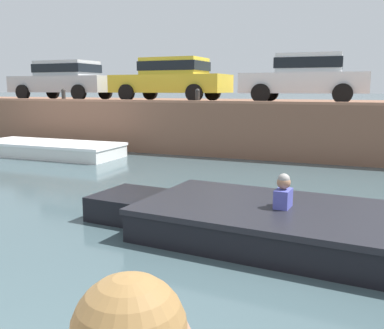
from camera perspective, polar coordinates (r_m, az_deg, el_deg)
The scene contains 10 objects.
ground_plane at distance 7.36m, azimuth 4.16°, elevation -6.69°, with size 400.00×400.00×0.00m, color #3D5156.
far_quay_wall at distance 15.69m, azimuth 14.28°, elevation 5.08°, with size 60.00×6.00×1.68m, color brown.
far_wall_coping at distance 12.80m, azimuth 12.60°, elevation 8.03°, with size 60.00×0.24×0.08m, color #9F6C52.
boat_moored_west_white at distance 14.53m, azimuth -19.17°, elevation 2.00°, with size 5.67×1.79×0.44m.
motorboat_passing at distance 6.10m, azimuth 17.15°, elevation -8.31°, with size 6.97×2.61×0.97m.
car_leftmost_silver at distance 18.53m, azimuth -16.52°, elevation 10.92°, with size 4.40×2.00×1.54m.
car_left_inner_yellow at distance 16.00m, azimuth -2.71°, elevation 11.52°, with size 4.34×2.02×1.54m.
car_centre_white at distance 14.65m, azimuth 14.92°, elevation 11.33°, with size 4.05×2.16×1.54m.
mooring_bollard_west at distance 16.35m, azimuth -16.76°, elevation 8.94°, with size 0.15×0.15×0.45m.
mooring_bollard_mid at distance 13.69m, azimuth 0.74°, elevation 9.23°, with size 0.15×0.15×0.45m.
Camera 1 is at (2.17, -0.92, 2.12)m, focal length 40.00 mm.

